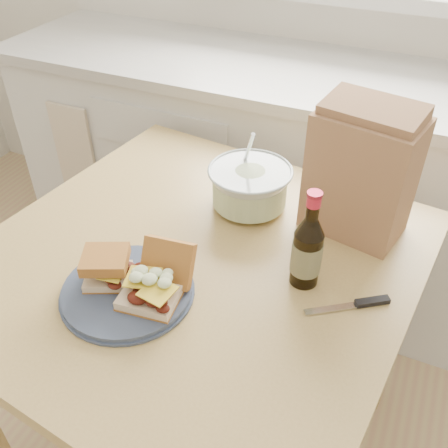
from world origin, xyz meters
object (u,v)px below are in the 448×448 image
at_px(dining_table, 196,291).
at_px(beer_bottle, 307,250).
at_px(plate, 127,291).
at_px(coleslaw_bowl, 250,188).
at_px(paper_bag, 361,176).

distance_m(dining_table, beer_bottle, 0.33).
bearing_deg(dining_table, beer_bottle, 12.41).
bearing_deg(plate, beer_bottle, 30.13).
distance_m(plate, coleslaw_bowl, 0.42).
bearing_deg(coleslaw_bowl, plate, -106.23).
relative_size(dining_table, paper_bag, 3.62).
bearing_deg(paper_bag, plate, -120.02).
bearing_deg(paper_bag, coleslaw_bowl, -163.08).
height_order(beer_bottle, paper_bag, paper_bag).
bearing_deg(paper_bag, dining_table, -128.23).
xyz_separation_m(coleslaw_bowl, paper_bag, (0.27, 0.02, 0.09)).
relative_size(plate, beer_bottle, 1.18).
distance_m(plate, paper_bag, 0.59).
xyz_separation_m(plate, coleslaw_bowl, (0.12, 0.40, 0.05)).
relative_size(plate, paper_bag, 0.92).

